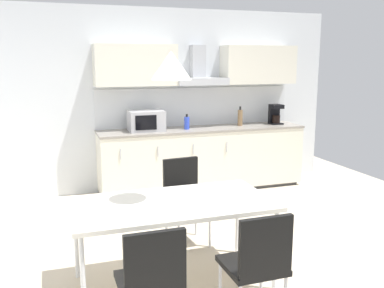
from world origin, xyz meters
TOP-DOWN VIEW (x-y plane):
  - ground_plane at (0.00, 0.00)m, footprint 7.37×7.53m
  - wall_back at (0.00, 2.56)m, footprint 5.90×0.10m
  - kitchen_counter at (0.83, 2.21)m, footprint 3.00×0.63m
  - backsplash_tile at (0.83, 2.50)m, footprint 2.98×0.02m
  - upper_wall_cabinets at (0.83, 2.34)m, footprint 2.98×0.40m
  - microwave at (-0.00, 2.21)m, footprint 0.48×0.35m
  - coffee_maker at (2.02, 2.23)m, footprint 0.18×0.19m
  - bottle_blue at (0.57, 2.16)m, footprint 0.07×0.07m
  - bottle_brown at (1.43, 2.23)m, footprint 0.07×0.07m
  - dining_table at (-0.35, -0.29)m, footprint 1.64×0.85m
  - chair_far_right at (0.01, 0.52)m, footprint 0.44×0.44m
  - chair_near_left at (-0.72, -1.10)m, footprint 0.40×0.40m
  - chair_near_right at (0.02, -1.10)m, footprint 0.40×0.40m
  - pendant_lamp at (-0.35, -0.29)m, footprint 0.32×0.32m

SIDE VIEW (x-z plane):
  - ground_plane at x=0.00m, z-range -0.02..0.00m
  - kitchen_counter at x=0.83m, z-range 0.00..0.91m
  - chair_far_right at x=0.01m, z-range 0.10..0.97m
  - chair_near_left at x=-0.72m, z-range 0.10..0.97m
  - chair_near_right at x=0.02m, z-range 0.10..0.97m
  - dining_table at x=-0.35m, z-range 0.32..1.04m
  - bottle_blue at x=0.57m, z-range 0.90..1.11m
  - bottle_brown at x=1.43m, z-range 0.89..1.18m
  - microwave at x=0.00m, z-range 0.91..1.19m
  - coffee_maker at x=2.02m, z-range 0.91..1.21m
  - backsplash_tile at x=0.83m, z-range 0.91..1.47m
  - wall_back at x=0.00m, z-range 0.00..2.60m
  - upper_wall_cabinets at x=0.83m, z-range 1.51..2.07m
  - pendant_lamp at x=-0.35m, z-range 1.71..1.93m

